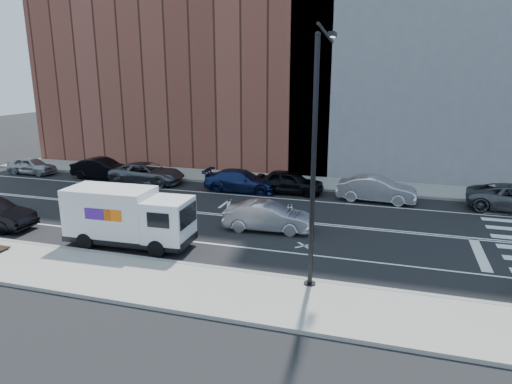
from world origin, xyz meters
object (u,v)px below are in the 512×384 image
Objects in this scene: far_parked_a at (32,166)px; driving_sedan at (267,217)px; far_parked_b at (102,169)px; fedex_van at (128,216)px.

driving_sedan reaches higher than far_parked_a.
far_parked_a is 0.84× the size of far_parked_b.
fedex_van is 1.52× the size of far_parked_a.
fedex_van reaches higher than far_parked_b.
far_parked_a is (-15.72, 11.22, -0.74)m from fedex_van.
driving_sedan is (5.52, 3.89, -0.69)m from fedex_van.
fedex_van is at bearing 120.99° from driving_sedan.
driving_sedan is (21.24, -7.33, 0.05)m from far_parked_a.
fedex_van is 14.89m from far_parked_b.
far_parked_b is (-9.47, 11.47, -0.64)m from fedex_van.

